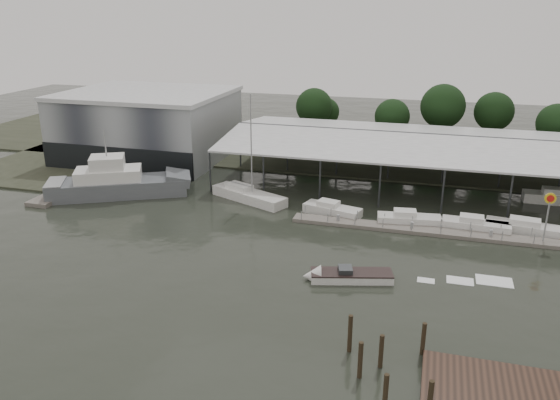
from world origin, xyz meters
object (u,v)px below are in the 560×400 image
(speedboat_underway, at_px, (344,276))
(grey_trawler, at_px, (119,183))
(shell_fuel_sign, at_px, (549,209))
(white_sailboat, at_px, (248,195))

(speedboat_underway, bearing_deg, grey_trawler, -40.29)
(shell_fuel_sign, relative_size, grey_trawler, 0.31)
(white_sailboat, bearing_deg, grey_trawler, -146.76)
(shell_fuel_sign, height_order, white_sailboat, white_sailboat)
(grey_trawler, distance_m, speedboat_underway, 34.96)
(white_sailboat, bearing_deg, speedboat_underway, -25.21)
(shell_fuel_sign, relative_size, speedboat_underway, 0.30)
(white_sailboat, distance_m, speedboat_underway, 23.18)
(shell_fuel_sign, height_order, grey_trawler, grey_trawler)
(grey_trawler, height_order, white_sailboat, white_sailboat)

